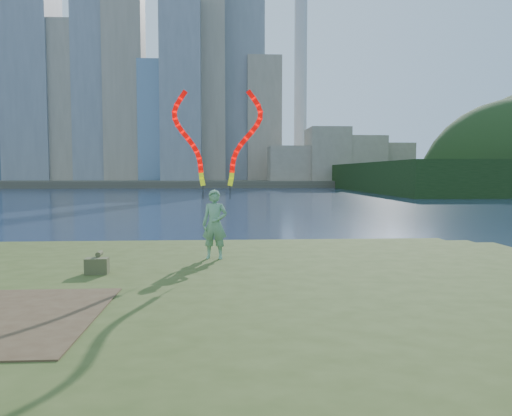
{
  "coord_description": "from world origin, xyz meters",
  "views": [
    {
      "loc": [
        1.02,
        -9.52,
        2.63
      ],
      "look_at": [
        1.69,
        1.0,
        1.88
      ],
      "focal_mm": 35.0,
      "sensor_mm": 36.0,
      "label": 1
    }
  ],
  "objects": [
    {
      "name": "woman_with_ribbons",
      "position": [
        0.82,
        1.05,
        2.25
      ],
      "size": [
        1.95,
        0.53,
        3.87
      ],
      "rotation": [
        0.0,
        0.0,
        -0.21
      ],
      "color": "#1A6E2B",
      "rests_on": "grassy_knoll"
    },
    {
      "name": "far_shore",
      "position": [
        0.0,
        95.0,
        0.6
      ],
      "size": [
        320.0,
        40.0,
        1.2
      ],
      "primitive_type": "cube",
      "color": "#4A4536",
      "rests_on": "ground"
    },
    {
      "name": "grassy_knoll",
      "position": [
        0.0,
        -2.3,
        0.34
      ],
      "size": [
        20.0,
        18.0,
        0.8
      ],
      "color": "#394819",
      "rests_on": "ground"
    },
    {
      "name": "observation_tower",
      "position": [
        18.0,
        102.0,
        39.11
      ],
      "size": [
        10.0,
        10.0,
        58.0
      ],
      "color": "silver",
      "rests_on": "far_shore"
    },
    {
      "name": "ground",
      "position": [
        0.0,
        0.0,
        0.0
      ],
      "size": [
        320.0,
        320.0,
        0.0
      ],
      "primitive_type": "plane",
      "color": "#1A2742",
      "rests_on": "ground"
    },
    {
      "name": "canvas_bag",
      "position": [
        -1.29,
        -0.42,
        0.96
      ],
      "size": [
        0.41,
        0.47,
        0.38
      ],
      "rotation": [
        0.0,
        0.0,
        0.03
      ],
      "color": "#454326",
      "rests_on": "grassy_knoll"
    }
  ]
}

